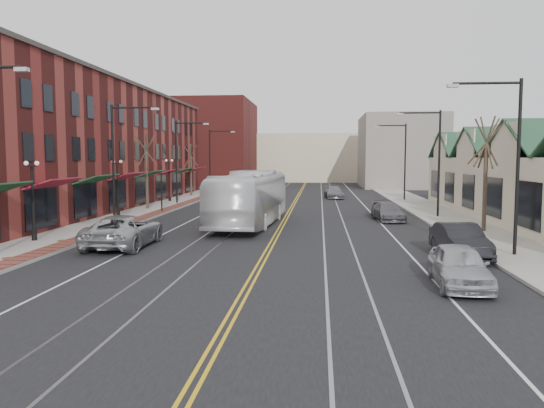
% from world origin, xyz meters
% --- Properties ---
extents(ground, '(160.00, 160.00, 0.00)m').
position_xyz_m(ground, '(0.00, 0.00, 0.00)').
color(ground, black).
rests_on(ground, ground).
extents(sidewalk_left, '(4.00, 120.00, 0.15)m').
position_xyz_m(sidewalk_left, '(-12.00, 20.00, 0.07)').
color(sidewalk_left, gray).
rests_on(sidewalk_left, ground).
extents(sidewalk_right, '(4.00, 120.00, 0.15)m').
position_xyz_m(sidewalk_right, '(12.00, 20.00, 0.07)').
color(sidewalk_right, gray).
rests_on(sidewalk_right, ground).
extents(building_left, '(10.00, 50.00, 11.00)m').
position_xyz_m(building_left, '(-19.00, 27.00, 5.50)').
color(building_left, maroon).
rests_on(building_left, ground).
extents(building_right, '(8.00, 36.00, 4.60)m').
position_xyz_m(building_right, '(18.00, 20.00, 2.30)').
color(building_right, beige).
rests_on(building_right, ground).
extents(backdrop_left, '(14.00, 18.00, 14.00)m').
position_xyz_m(backdrop_left, '(-16.00, 70.00, 7.00)').
color(backdrop_left, maroon).
rests_on(backdrop_left, ground).
extents(backdrop_mid, '(22.00, 14.00, 9.00)m').
position_xyz_m(backdrop_mid, '(0.00, 85.00, 4.50)').
color(backdrop_mid, beige).
rests_on(backdrop_mid, ground).
extents(backdrop_right, '(12.00, 16.00, 11.00)m').
position_xyz_m(backdrop_right, '(15.00, 65.00, 5.50)').
color(backdrop_right, slate).
rests_on(backdrop_right, ground).
extents(streetlight_l_1, '(3.33, 0.25, 8.00)m').
position_xyz_m(streetlight_l_1, '(-11.05, 16.00, 5.03)').
color(streetlight_l_1, black).
rests_on(streetlight_l_1, sidewalk_left).
extents(streetlight_l_2, '(3.33, 0.25, 8.00)m').
position_xyz_m(streetlight_l_2, '(-11.05, 32.00, 5.03)').
color(streetlight_l_2, black).
rests_on(streetlight_l_2, sidewalk_left).
extents(streetlight_l_3, '(3.33, 0.25, 8.00)m').
position_xyz_m(streetlight_l_3, '(-11.05, 48.00, 5.03)').
color(streetlight_l_3, black).
rests_on(streetlight_l_3, sidewalk_left).
extents(streetlight_r_0, '(3.33, 0.25, 8.00)m').
position_xyz_m(streetlight_r_0, '(11.05, 6.00, 5.03)').
color(streetlight_r_0, black).
rests_on(streetlight_r_0, sidewalk_right).
extents(streetlight_r_1, '(3.33, 0.25, 8.00)m').
position_xyz_m(streetlight_r_1, '(11.05, 22.00, 5.03)').
color(streetlight_r_1, black).
rests_on(streetlight_r_1, sidewalk_right).
extents(streetlight_r_2, '(3.33, 0.25, 8.00)m').
position_xyz_m(streetlight_r_2, '(11.05, 38.00, 5.03)').
color(streetlight_r_2, black).
rests_on(streetlight_r_2, sidewalk_right).
extents(lamppost_l_1, '(0.84, 0.28, 4.27)m').
position_xyz_m(lamppost_l_1, '(-12.80, 8.00, 2.20)').
color(lamppost_l_1, black).
rests_on(lamppost_l_1, sidewalk_left).
extents(lamppost_l_2, '(0.84, 0.28, 4.27)m').
position_xyz_m(lamppost_l_2, '(-12.80, 20.00, 2.20)').
color(lamppost_l_2, black).
rests_on(lamppost_l_2, sidewalk_left).
extents(lamppost_l_3, '(0.84, 0.28, 4.27)m').
position_xyz_m(lamppost_l_3, '(-12.80, 34.00, 2.20)').
color(lamppost_l_3, black).
rests_on(lamppost_l_3, sidewalk_left).
extents(tree_left_near, '(1.78, 1.37, 6.48)m').
position_xyz_m(tree_left_near, '(-12.50, 26.00, 3.51)').
color(tree_left_near, '#382B21').
rests_on(tree_left_near, sidewalk_left).
extents(tree_left_far, '(1.66, 1.28, 6.02)m').
position_xyz_m(tree_left_far, '(-12.50, 42.00, 3.28)').
color(tree_left_far, '#382B21').
rests_on(tree_left_far, sidewalk_left).
extents(tree_right_mid, '(1.90, 1.46, 6.93)m').
position_xyz_m(tree_right_mid, '(12.50, 14.00, 3.75)').
color(tree_right_mid, '#382B21').
rests_on(tree_right_mid, sidewalk_right).
extents(manhole_mid, '(0.60, 0.60, 0.02)m').
position_xyz_m(manhole_mid, '(-11.20, 3.00, 0.16)').
color(manhole_mid, '#592D19').
rests_on(manhole_mid, sidewalk_left).
extents(manhole_far, '(0.60, 0.60, 0.02)m').
position_xyz_m(manhole_far, '(-11.20, 8.00, 0.16)').
color(manhole_far, '#592D19').
rests_on(manhole_far, sidewalk_left).
extents(traffic_signal, '(0.18, 0.15, 3.80)m').
position_xyz_m(traffic_signal, '(-10.60, 24.00, 2.35)').
color(traffic_signal, black).
rests_on(traffic_signal, sidewalk_left).
extents(transit_bus, '(4.01, 13.43, 3.69)m').
position_xyz_m(transit_bus, '(-2.16, 16.34, 1.85)').
color(transit_bus, silver).
rests_on(transit_bus, ground).
extents(parked_suv, '(2.82, 6.03, 1.67)m').
position_xyz_m(parked_suv, '(-7.50, 7.23, 0.83)').
color(parked_suv, '#9EA2A5').
rests_on(parked_suv, ground).
extents(parked_car_a, '(2.02, 4.54, 1.52)m').
position_xyz_m(parked_car_a, '(7.50, 0.09, 0.76)').
color(parked_car_a, '#ACAEB4').
rests_on(parked_car_a, ground).
extents(parked_car_b, '(1.90, 4.84, 1.57)m').
position_xyz_m(parked_car_b, '(8.96, 5.74, 0.78)').
color(parked_car_b, black).
rests_on(parked_car_b, ground).
extents(parked_car_c, '(2.29, 4.72, 1.32)m').
position_xyz_m(parked_car_c, '(7.50, 19.90, 0.66)').
color(parked_car_c, '#5C5A61').
rests_on(parked_car_c, ground).
extents(parked_car_d, '(1.77, 4.19, 1.41)m').
position_xyz_m(parked_car_d, '(7.50, 22.64, 0.71)').
color(parked_car_d, black).
rests_on(parked_car_d, ground).
extents(distant_car_left, '(2.21, 5.05, 1.61)m').
position_xyz_m(distant_car_left, '(-5.11, 39.14, 0.81)').
color(distant_car_left, black).
rests_on(distant_car_left, ground).
extents(distant_car_right, '(2.32, 4.81, 1.35)m').
position_xyz_m(distant_car_right, '(4.14, 40.80, 0.68)').
color(distant_car_right, slate).
rests_on(distant_car_right, ground).
extents(distant_car_far, '(2.17, 4.48, 1.47)m').
position_xyz_m(distant_car_far, '(-7.54, 53.38, 0.74)').
color(distant_car_far, '#B5B9BD').
rests_on(distant_car_far, ground).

